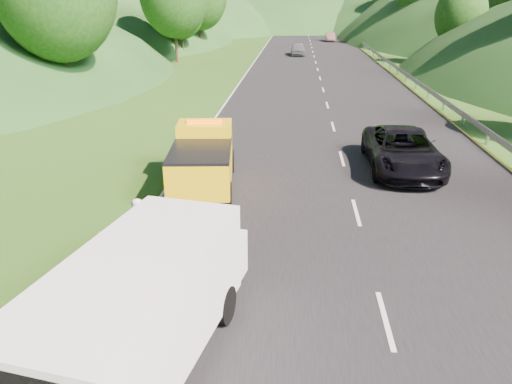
# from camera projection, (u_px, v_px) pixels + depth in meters

# --- Properties ---
(ground) EXTENTS (320.00, 320.00, 0.00)m
(ground) POSITION_uv_depth(u_px,v_px,m) (258.00, 270.00, 13.18)
(ground) COLOR #38661E
(ground) RESTS_ON ground
(road_surface) EXTENTS (14.00, 200.00, 0.02)m
(road_surface) POSITION_uv_depth(u_px,v_px,m) (318.00, 70.00, 50.12)
(road_surface) COLOR black
(road_surface) RESTS_ON ground
(guardrail) EXTENTS (0.06, 140.00, 1.52)m
(guardrail) POSITION_uv_depth(u_px,v_px,m) (374.00, 57.00, 61.20)
(guardrail) COLOR gray
(guardrail) RESTS_ON ground
(tree_line_left) EXTENTS (14.00, 140.00, 14.00)m
(tree_line_left) POSITION_uv_depth(u_px,v_px,m) (156.00, 49.00, 70.33)
(tree_line_left) COLOR #2F5C1B
(tree_line_left) RESTS_ON ground
(tree_line_right) EXTENTS (14.00, 140.00, 14.00)m
(tree_line_right) POSITION_uv_depth(u_px,v_px,m) (461.00, 52.00, 67.23)
(tree_line_right) COLOR #2F5C1B
(tree_line_right) RESTS_ON ground
(hills_backdrop) EXTENTS (201.00, 288.60, 44.00)m
(hills_backdrop) POSITION_uv_depth(u_px,v_px,m) (318.00, 24.00, 137.84)
(hills_backdrop) COLOR #2D5B23
(hills_backdrop) RESTS_ON ground
(tow_truck) EXTENTS (2.61, 5.78, 2.41)m
(tow_truck) POSITION_uv_depth(u_px,v_px,m) (203.00, 158.00, 18.42)
(tow_truck) COLOR black
(tow_truck) RESTS_ON ground
(white_van) EXTENTS (4.24, 7.34, 2.46)m
(white_van) POSITION_uv_depth(u_px,v_px,m) (141.00, 306.00, 9.23)
(white_van) COLOR black
(white_van) RESTS_ON ground
(woman) EXTENTS (0.44, 0.61, 1.66)m
(woman) POSITION_uv_depth(u_px,v_px,m) (143.00, 254.00, 13.97)
(woman) COLOR silver
(woman) RESTS_ON ground
(child) EXTENTS (0.61, 0.58, 1.00)m
(child) POSITION_uv_depth(u_px,v_px,m) (153.00, 257.00, 13.85)
(child) COLOR tan
(child) RESTS_ON ground
(suitcase) EXTENTS (0.37, 0.22, 0.58)m
(suitcase) POSITION_uv_depth(u_px,v_px,m) (105.00, 242.00, 14.05)
(suitcase) COLOR #575842
(suitcase) RESTS_ON ground
(passing_suv) EXTENTS (2.79, 6.02, 1.67)m
(passing_suv) POSITION_uv_depth(u_px,v_px,m) (401.00, 170.00, 20.84)
(passing_suv) COLOR black
(passing_suv) RESTS_ON ground
(dist_car_a) EXTENTS (1.78, 4.42, 1.51)m
(dist_car_a) POSITION_uv_depth(u_px,v_px,m) (298.00, 55.00, 62.59)
(dist_car_a) COLOR #57575D
(dist_car_a) RESTS_ON ground
(dist_car_b) EXTENTS (1.44, 4.13, 1.36)m
(dist_car_b) POSITION_uv_depth(u_px,v_px,m) (330.00, 41.00, 83.02)
(dist_car_b) COLOR #785053
(dist_car_b) RESTS_ON ground
(dist_car_c) EXTENTS (1.94, 4.77, 1.39)m
(dist_car_c) POSITION_uv_depth(u_px,v_px,m) (309.00, 34.00, 100.44)
(dist_car_c) COLOR #85424F
(dist_car_c) RESTS_ON ground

